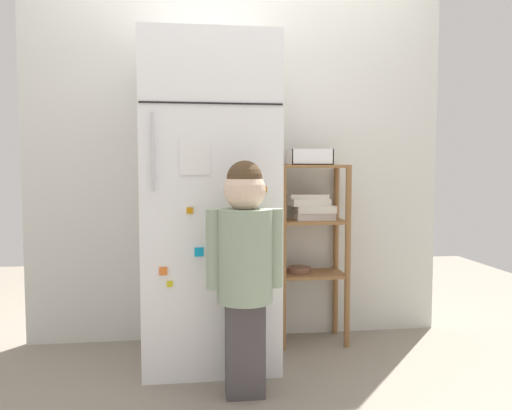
{
  "coord_description": "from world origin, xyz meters",
  "views": [
    {
      "loc": [
        -0.31,
        -2.77,
        1.07
      ],
      "look_at": [
        0.06,
        0.02,
        0.88
      ],
      "focal_mm": 34.9,
      "sensor_mm": 36.0,
      "label": 1
    }
  ],
  "objects_px": {
    "child_standing": "(245,255)",
    "pantry_shelf_unit": "(311,229)",
    "fruit_bin": "(311,160)",
    "refrigerator": "(210,203)"
  },
  "relations": [
    {
      "from": "refrigerator",
      "to": "fruit_bin",
      "type": "height_order",
      "value": "refrigerator"
    },
    {
      "from": "refrigerator",
      "to": "pantry_shelf_unit",
      "type": "height_order",
      "value": "refrigerator"
    },
    {
      "from": "refrigerator",
      "to": "child_standing",
      "type": "height_order",
      "value": "refrigerator"
    },
    {
      "from": "refrigerator",
      "to": "child_standing",
      "type": "bearing_deg",
      "value": -74.35
    },
    {
      "from": "child_standing",
      "to": "pantry_shelf_unit",
      "type": "distance_m",
      "value": 0.85
    },
    {
      "from": "child_standing",
      "to": "pantry_shelf_unit",
      "type": "relative_size",
      "value": 1.01
    },
    {
      "from": "refrigerator",
      "to": "child_standing",
      "type": "xyz_separation_m",
      "value": [
        0.14,
        -0.51,
        -0.21
      ]
    },
    {
      "from": "child_standing",
      "to": "fruit_bin",
      "type": "relative_size",
      "value": 4.44
    },
    {
      "from": "pantry_shelf_unit",
      "to": "fruit_bin",
      "type": "height_order",
      "value": "fruit_bin"
    },
    {
      "from": "child_standing",
      "to": "pantry_shelf_unit",
      "type": "xyz_separation_m",
      "value": [
        0.49,
        0.7,
        0.03
      ]
    }
  ]
}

